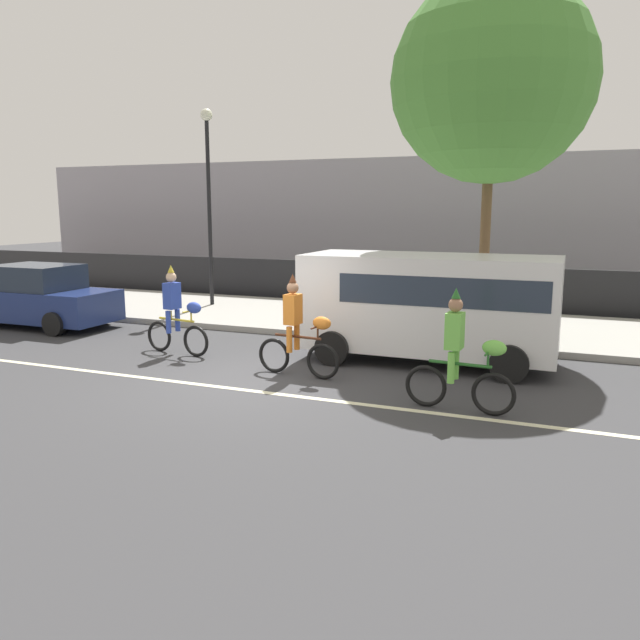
{
  "coord_description": "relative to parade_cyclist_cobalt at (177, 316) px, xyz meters",
  "views": [
    {
      "loc": [
        5.23,
        -9.65,
        3.1
      ],
      "look_at": [
        0.85,
        1.2,
        1.0
      ],
      "focal_mm": 35.0,
      "sensor_mm": 36.0,
      "label": 1
    }
  ],
  "objects": [
    {
      "name": "ground_plane",
      "position": [
        2.53,
        -1.38,
        -0.84
      ],
      "size": [
        80.0,
        80.0,
        0.0
      ],
      "primitive_type": "plane",
      "color": "#38383A"
    },
    {
      "name": "sidewalk_curb",
      "position": [
        2.53,
        5.12,
        -0.77
      ],
      "size": [
        60.0,
        5.0,
        0.15
      ],
      "primitive_type": "cube",
      "color": "#9E9B93",
      "rests_on": "ground"
    },
    {
      "name": "fence_line",
      "position": [
        2.53,
        8.02,
        -0.14
      ],
      "size": [
        40.0,
        0.08,
        1.4
      ],
      "primitive_type": "cube",
      "color": "black",
      "rests_on": "ground"
    },
    {
      "name": "parade_cyclist_lime",
      "position": [
        6.29,
        -1.62,
        0.0
      ],
      "size": [
        1.72,
        0.5,
        1.92
      ],
      "color": "black",
      "rests_on": "ground"
    },
    {
      "name": "parked_van_white",
      "position": [
        5.22,
        1.32,
        0.44
      ],
      "size": [
        5.0,
        2.22,
        2.18
      ],
      "color": "white",
      "rests_on": "ground"
    },
    {
      "name": "parade_cyclist_cobalt",
      "position": [
        0.0,
        0.0,
        0.0
      ],
      "size": [
        1.71,
        0.52,
        1.92
      ],
      "color": "black",
      "rests_on": "ground"
    },
    {
      "name": "street_tree_near_lamp",
      "position": [
        5.82,
        4.2,
        5.1
      ],
      "size": [
        4.61,
        4.61,
        8.1
      ],
      "color": "brown",
      "rests_on": "sidewalk_curb"
    },
    {
      "name": "parked_car_navy",
      "position": [
        -5.24,
        1.33,
        -0.06
      ],
      "size": [
        4.1,
        1.92,
        1.64
      ],
      "color": "navy",
      "rests_on": "ground"
    },
    {
      "name": "building_backdrop",
      "position": [
        -1.43,
        16.62,
        1.68
      ],
      "size": [
        28.0,
        8.0,
        5.03
      ],
      "primitive_type": "cube",
      "color": "#99939E",
      "rests_on": "ground"
    },
    {
      "name": "parade_cyclist_orange",
      "position": [
        3.14,
        -0.67,
        0.0
      ],
      "size": [
        1.72,
        0.5,
        1.92
      ],
      "color": "black",
      "rests_on": "ground"
    },
    {
      "name": "street_lamp_post",
      "position": [
        -2.56,
        5.54,
        3.15
      ],
      "size": [
        0.36,
        0.36,
        5.86
      ],
      "color": "black",
      "rests_on": "sidewalk_curb"
    },
    {
      "name": "road_centre_line",
      "position": [
        2.53,
        -1.88,
        -0.84
      ],
      "size": [
        36.0,
        0.14,
        0.01
      ],
      "primitive_type": "cube",
      "color": "beige",
      "rests_on": "ground"
    }
  ]
}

